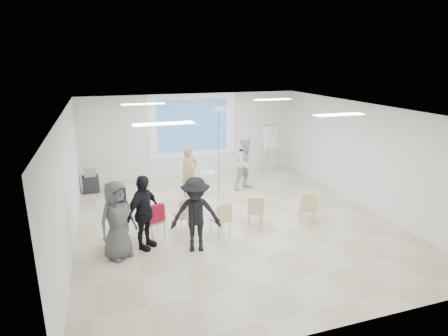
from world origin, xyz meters
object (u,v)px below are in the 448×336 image
object	(u,v)px
laptop	(184,213)
audience_left	(143,207)
audience_mid	(196,210)
pedestal_table	(208,180)
chair_far_left	(120,226)
flipchart_easel	(271,137)
chair_left_mid	(156,219)
chair_right_far	(308,206)
player_right	(246,160)
audience_outer	(117,216)
player_left	(189,169)
chair_left_inner	(185,213)
av_cart	(91,182)
chair_center	(222,217)
chair_right_inner	(255,210)

from	to	relation	value
laptop	audience_left	world-z (taller)	audience_left
audience_mid	pedestal_table	bearing A→B (deg)	83.61
chair_far_left	flipchart_easel	xyz separation A→B (m)	(5.79, 4.34, 0.87)
chair_left_mid	chair_right_far	distance (m)	3.90
player_right	chair_left_mid	bearing A→B (deg)	-155.94
chair_left_mid	audience_mid	size ratio (longest dim) A/B	0.45
laptop	audience_left	size ratio (longest dim) A/B	0.17
audience_outer	chair_left_mid	bearing A→B (deg)	2.76
player_left	chair_left_mid	bearing A→B (deg)	-138.71
chair_left_inner	audience_outer	size ratio (longest dim) A/B	0.47
av_cart	audience_left	bearing A→B (deg)	-77.22
flipchart_easel	laptop	bearing A→B (deg)	-150.23
laptop	audience_outer	distance (m)	1.86
chair_center	audience_left	xyz separation A→B (m)	(-1.84, 0.03, 0.48)
chair_far_left	chair_left_mid	xyz separation A→B (m)	(0.84, 0.12, 0.01)
pedestal_table	flipchart_easel	size ratio (longest dim) A/B	0.35
player_right	chair_right_far	size ratio (longest dim) A/B	2.24
chair_left_mid	laptop	world-z (taller)	chair_left_mid
chair_far_left	chair_right_inner	distance (m)	3.34
chair_right_inner	av_cart	world-z (taller)	chair_right_inner
player_right	flipchart_easel	world-z (taller)	player_right
player_right	chair_far_left	world-z (taller)	player_right
chair_far_left	chair_right_far	size ratio (longest dim) A/B	0.98
player_left	chair_left_mid	world-z (taller)	player_left
chair_far_left	audience_outer	world-z (taller)	audience_outer
chair_center	flipchart_easel	size ratio (longest dim) A/B	0.47
audience_left	flipchart_easel	world-z (taller)	audience_left
audience_left	player_left	bearing A→B (deg)	14.99
chair_far_left	chair_right_far	world-z (taller)	chair_right_far
chair_right_far	audience_mid	world-z (taller)	audience_mid
chair_left_mid	chair_left_inner	world-z (taller)	chair_left_inner
chair_right_far	chair_far_left	bearing A→B (deg)	-161.79
chair_left_inner	chair_far_left	bearing A→B (deg)	172.16
chair_far_left	flipchart_easel	bearing A→B (deg)	39.72
chair_center	audience_outer	size ratio (longest dim) A/B	0.45
laptop	av_cart	size ratio (longest dim) A/B	0.44
player_left	chair_right_far	distance (m)	3.92
chair_right_far	chair_center	bearing A→B (deg)	-158.65
player_right	chair_right_inner	world-z (taller)	player_right
chair_right_far	flipchart_easel	xyz separation A→B (m)	(1.07, 4.63, 0.86)
pedestal_table	player_right	distance (m)	1.43
chair_far_left	chair_left_mid	size ratio (longest dim) A/B	0.98
chair_right_inner	player_right	bearing A→B (deg)	91.70
pedestal_table	player_right	size ratio (longest dim) A/B	0.34
chair_left_mid	laptop	xyz separation A→B (m)	(0.72, 0.19, -0.02)
player_left	chair_right_inner	xyz separation A→B (m)	(1.06, -2.81, -0.40)
chair_left_inner	chair_center	xyz separation A→B (m)	(0.79, -0.48, -0.03)
chair_left_inner	chair_right_far	size ratio (longest dim) A/B	1.06
chair_right_far	audience_mid	size ratio (longest dim) A/B	0.44
pedestal_table	player_right	xyz separation A→B (m)	(1.26, -0.26, 0.61)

